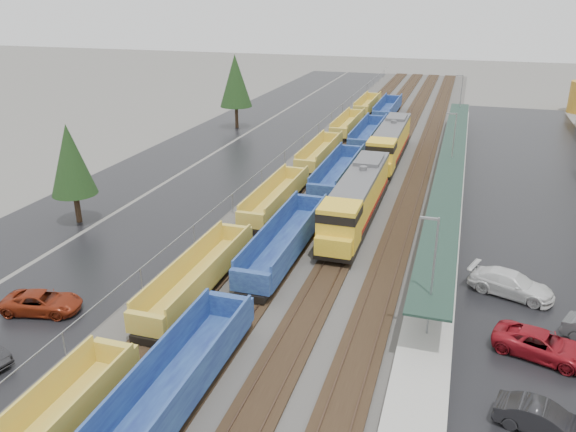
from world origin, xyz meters
The scene contains 18 objects.
ballast_strip centered at (0.00, 60.00, 0.04)m, with size 20.00×160.00×0.08m, color #302D2B.
trackbed centered at (0.00, 60.00, 0.16)m, with size 14.60×160.00×0.22m.
west_parking_lot centered at (-15.00, 60.00, 0.01)m, with size 10.00×160.00×0.02m, color black.
west_road centered at (-25.00, 60.00, 0.01)m, with size 9.00×160.00×0.02m, color black.
east_commuter_lot centered at (19.00, 50.00, 0.01)m, with size 16.00×100.00×0.02m, color black.
station_platform centered at (9.50, 50.01, 0.73)m, with size 3.00×80.00×8.00m.
chainlink_fence centered at (-9.50, 58.44, 1.61)m, with size 0.08×160.04×2.02m.
distant_hills centered at (44.79, 210.68, 0.00)m, with size 301.00×140.00×25.20m.
tree_west_near centered at (-22.00, 30.00, 5.82)m, with size 3.96×3.96×9.00m.
tree_west_far centered at (-23.00, 70.00, 7.12)m, with size 4.84×4.84×11.00m.
locomotive_lead centered at (2.00, 36.83, 2.41)m, with size 3.03×19.97×4.52m.
locomotive_trail centered at (2.00, 57.83, 2.41)m, with size 3.03×19.97×4.52m.
well_string_yellow centered at (-6.00, 38.42, 1.15)m, with size 2.56×115.10×2.27m.
well_string_blue centered at (-2.00, 38.23, 1.24)m, with size 2.85×109.90×2.53m.
parked_car_west_c centered at (-14.49, 16.15, 0.70)m, with size 5.02×2.31×1.39m, color maroon.
parked_car_east_a centered at (15.29, 14.24, 0.72)m, with size 4.38×1.53×1.44m, color black.
parked_car_east_b centered at (15.83, 20.66, 0.74)m, with size 5.32×2.45×1.48m, color maroon.
parked_car_east_c centered at (14.53, 27.60, 0.82)m, with size 5.66×2.30×1.64m, color silver.
Camera 1 is at (10.13, -9.22, 19.23)m, focal length 35.00 mm.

